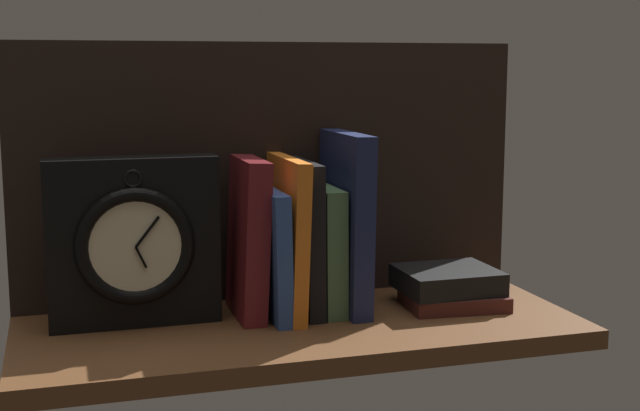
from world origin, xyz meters
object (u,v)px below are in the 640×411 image
Objects in this scene: book_maroon_dawkins at (248,238)px; book_orange_pandolfini at (286,236)px; framed_clock at (134,242)px; book_black_skeptic at (303,237)px; book_blue_modern at (270,252)px; book_navy_bierce at (346,221)px; book_stack_side at (450,287)px; book_green_romantic at (324,248)px.

book_maroon_dawkins and book_orange_pandolfini have the same top height.
book_black_skeptic is at bearing -0.32° from framed_clock.
book_maroon_dawkins is 15.09cm from framed_clock.
framed_clock reaches higher than book_blue_modern.
book_navy_bierce reaches higher than book_blue_modern.
book_maroon_dawkins is at bearing -0.49° from framed_clock.
book_maroon_dawkins reaches higher than book_black_skeptic.
book_orange_pandolfini is at bearing 171.07° from book_stack_side.
book_maroon_dawkins is 13.86cm from book_navy_bierce.
book_maroon_dawkins is 7.71cm from book_black_skeptic.
book_green_romantic is (7.64, -0.00, -0.01)cm from book_blue_modern.
framed_clock is at bearing 179.68° from book_black_skeptic.
book_blue_modern is 0.81× the size of book_orange_pandolfini.
book_orange_pandolfini is at bearing -0.00° from book_blue_modern.
framed_clock reaches higher than book_black_skeptic.
framed_clock is at bearing 179.75° from book_navy_bierce.
framed_clock is at bearing 179.51° from book_maroon_dawkins.
book_navy_bierce is at bearing -0.00° from book_black_skeptic.
book_navy_bierce reaches higher than book_black_skeptic.
book_black_skeptic is at bearing 180.00° from book_green_romantic.
book_stack_side is (43.18, -3.71, -8.29)cm from framed_clock.
book_orange_pandolfini is at bearing 180.00° from book_black_skeptic.
book_orange_pandolfini is 2.44cm from book_black_skeptic.
book_green_romantic is 18.83cm from book_stack_side.
book_maroon_dawkins is at bearing 172.72° from book_stack_side.
book_orange_pandolfini reaches higher than book_green_romantic.
book_maroon_dawkins is 0.97× the size of framed_clock.
book_orange_pandolfini reaches higher than book_stack_side.
book_stack_side is at bearing -4.92° from framed_clock.
book_navy_bierce is (6.07, -0.00, 1.86)cm from book_black_skeptic.
book_stack_side is (20.40, -3.59, -7.70)cm from book_black_skeptic.
book_maroon_dawkins is at bearing 180.00° from book_green_romantic.
book_orange_pandolfini is at bearing 0.00° from book_maroon_dawkins.
book_orange_pandolfini is 20.36cm from framed_clock.
book_maroon_dawkins reaches higher than book_stack_side.
framed_clock reaches higher than book_maroon_dawkins.
book_maroon_dawkins is at bearing -180.00° from book_blue_modern.
book_stack_side is at bearing -11.57° from book_green_romantic.
book_orange_pandolfini is 0.97× the size of framed_clock.
book_navy_bierce is (10.83, -0.00, 3.62)cm from book_blue_modern.
book_orange_pandolfini is 1.03× the size of book_black_skeptic.
book_blue_modern is 18.17cm from framed_clock.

